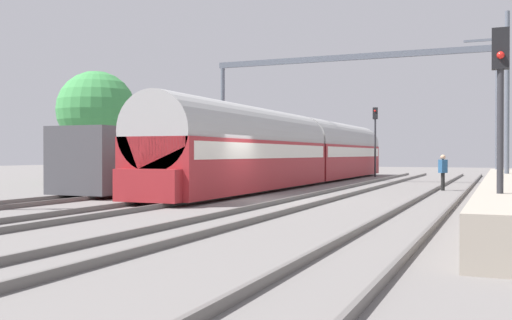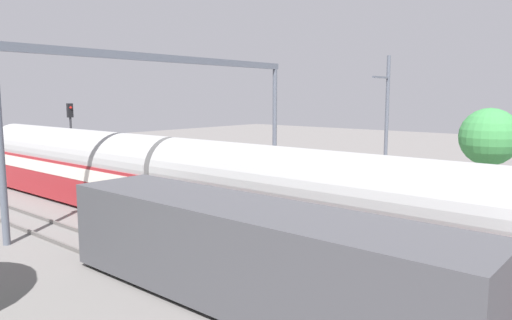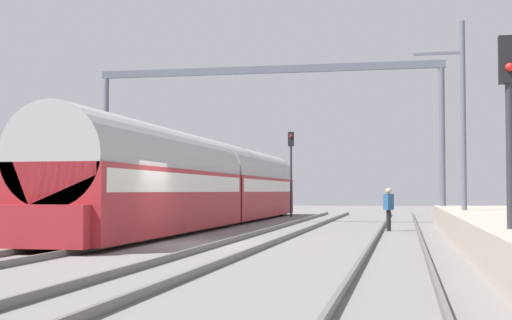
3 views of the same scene
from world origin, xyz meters
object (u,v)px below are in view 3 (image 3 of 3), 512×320
(freight_car, at_px, (39,195))
(catenary_gantry, at_px, (266,104))
(railway_signal_far, at_px, (291,163))
(person_crossing, at_px, (389,205))
(railway_signal_near, at_px, (509,121))
(passenger_train, at_px, (211,183))

(freight_car, distance_m, catenary_gantry, 13.48)
(railway_signal_far, bearing_deg, catenary_gantry, -88.51)
(person_crossing, xyz_separation_m, railway_signal_far, (-6.36, 15.76, 2.37))
(person_crossing, relative_size, railway_signal_near, 0.38)
(person_crossing, distance_m, catenary_gantry, 9.85)
(railway_signal_far, bearing_deg, railway_signal_near, -74.18)
(freight_car, bearing_deg, person_crossing, 21.41)
(person_crossing, height_order, catenary_gantry, catenary_gantry)
(passenger_train, xyz_separation_m, person_crossing, (8.28, -3.45, -0.94))
(freight_car, xyz_separation_m, catenary_gantry, (6.52, 10.91, 4.49))
(person_crossing, bearing_deg, railway_signal_near, -134.92)
(railway_signal_near, height_order, catenary_gantry, catenary_gantry)
(freight_car, relative_size, railway_signal_near, 2.89)
(passenger_train, xyz_separation_m, railway_signal_near, (10.84, -19.18, 0.93))
(freight_car, height_order, person_crossing, freight_car)
(passenger_train, bearing_deg, railway_signal_far, 81.15)
(freight_car, height_order, catenary_gantry, catenary_gantry)
(freight_car, relative_size, railway_signal_far, 2.44)
(railway_signal_near, xyz_separation_m, catenary_gantry, (-8.67, 21.69, 3.05))
(freight_car, relative_size, person_crossing, 7.51)
(catenary_gantry, bearing_deg, railway_signal_near, -68.22)
(passenger_train, relative_size, railway_signal_near, 7.30)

